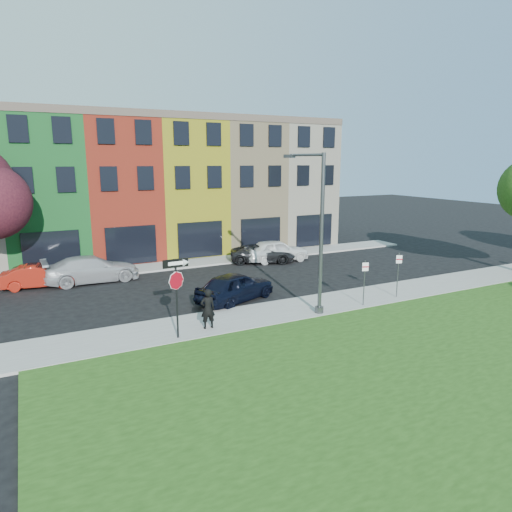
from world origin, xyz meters
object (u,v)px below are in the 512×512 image
sedan_near (235,287)px  street_lamp (318,234)px  man (208,309)px  stop_sign (176,282)px

sedan_near → street_lamp: street_lamp is taller
man → street_lamp: size_ratio=0.23×
street_lamp → stop_sign: bearing=166.8°
man → stop_sign: bearing=20.7°
sedan_near → stop_sign: bearing=108.7°
man → street_lamp: street_lamp is taller
man → street_lamp: 6.07m
man → street_lamp: bearing=-179.8°
stop_sign → street_lamp: bearing=-0.5°
stop_sign → street_lamp: size_ratio=0.44×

